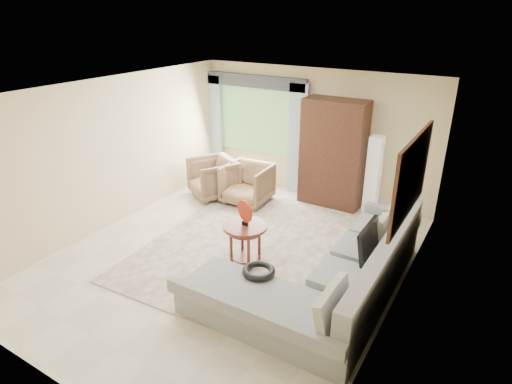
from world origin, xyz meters
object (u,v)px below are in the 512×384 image
Objects in this scene: sectional_sofa at (334,282)px; floor_lamp at (373,175)px; potted_plant at (204,171)px; tv_screen at (369,241)px; armchair_left at (213,178)px; armchair_right at (247,184)px; armoire at (333,154)px; coffee_table at (245,244)px.

sectional_sofa is 3.03m from floor_lamp.
sectional_sofa is at bearing -31.52° from potted_plant.
tv_screen is (0.27, 0.53, 0.44)m from sectional_sofa.
floor_lamp is at bearing 48.49° from armchair_left.
armchair_right is at bearing 37.13° from armchair_left.
tv_screen is 0.49× the size of floor_lamp.
armchair_left is 0.78m from armchair_right.
tv_screen is 3.34m from armchair_right.
sectional_sofa is 3.89× the size of armchair_left.
armoire reaches higher than armchair_right.
armchair_right reaches higher than potted_plant.
sectional_sofa is 0.74m from tv_screen.
floor_lamp is (-0.43, 2.96, 0.47)m from sectional_sofa.
armoire is (2.23, 0.91, 0.65)m from armchair_left.
floor_lamp is (-0.70, 2.43, 0.03)m from tv_screen.
armchair_left is at bearing -162.16° from floor_lamp.
sectional_sofa is 3.39m from armchair_right.
armoire reaches higher than armchair_left.
potted_plant is 0.34× the size of floor_lamp.
floor_lamp reaches higher than armchair_left.
armchair_left is 1.73× the size of potted_plant.
armchair_left is at bearing -157.68° from armoire.
sectional_sofa is 6.74× the size of potted_plant.
sectional_sofa is at bearing -116.64° from tv_screen.
floor_lamp is (3.03, 0.97, 0.35)m from armchair_left.
armchair_left is at bearing 150.16° from sectional_sofa.
armoire is at bearing 26.72° from armchair_right.
sectional_sofa is at bearing -66.94° from armoire.
sectional_sofa is 3.91× the size of armchair_right.
armchair_left is (-3.73, 1.45, -0.32)m from tv_screen.
tv_screen is at bearing -73.90° from floor_lamp.
armoire reaches higher than coffee_table.
potted_plant is (-4.14, 2.54, -0.03)m from sectional_sofa.
tv_screen is at bearing -30.50° from armchair_right.
armchair_right is (0.78, 0.09, -0.00)m from armchair_left.
armoire reaches higher than floor_lamp.
tv_screen is at bearing 9.36° from armchair_left.
coffee_table is 0.44× the size of floor_lamp.
armchair_left is 0.89m from potted_plant.
coffee_table is 2.27m from armchair_right.
potted_plant is at bearing 155.51° from tv_screen.
armchair_right is at bearing 152.43° from tv_screen.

